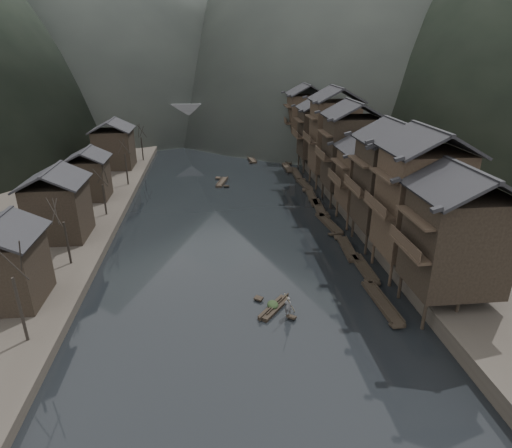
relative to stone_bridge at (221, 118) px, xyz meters
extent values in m
plane|color=black|center=(0.00, -72.00, -5.11)|extent=(300.00, 300.00, 0.00)
cube|color=#2D2823|center=(35.00, -32.00, -4.21)|extent=(40.00, 200.00, 1.80)
cube|color=#2D2823|center=(-35.00, -32.00, -4.51)|extent=(40.00, 200.00, 1.20)
cylinder|color=black|center=(14.20, -82.40, -3.81)|extent=(0.30, 0.30, 2.90)
cylinder|color=black|center=(14.20, -77.60, -3.81)|extent=(0.30, 0.30, 2.90)
cylinder|color=black|center=(16.95, -82.40, -3.81)|extent=(0.30, 0.30, 2.90)
cylinder|color=black|center=(16.95, -77.60, -3.81)|extent=(0.30, 0.30, 2.90)
cube|color=black|center=(17.30, -80.00, 1.62)|extent=(7.00, 6.00, 8.26)
cube|color=black|center=(13.30, -80.00, 1.21)|extent=(1.20, 5.70, 0.25)
cylinder|color=black|center=(14.20, -75.40, -3.81)|extent=(0.30, 0.30, 2.90)
cylinder|color=black|center=(14.20, -70.60, -3.81)|extent=(0.30, 0.30, 2.90)
cylinder|color=black|center=(16.95, -75.40, -3.81)|extent=(0.30, 0.30, 2.90)
cylinder|color=black|center=(16.95, -70.60, -3.81)|extent=(0.30, 0.30, 2.90)
cube|color=black|center=(17.30, -73.00, 2.58)|extent=(7.00, 6.00, 10.17)
cube|color=black|center=(13.30, -73.00, 2.07)|extent=(1.20, 5.70, 0.25)
cylinder|color=black|center=(14.20, -68.40, -3.81)|extent=(0.30, 0.30, 2.90)
cylinder|color=black|center=(14.20, -63.60, -3.81)|extent=(0.30, 0.30, 2.90)
cylinder|color=black|center=(16.95, -68.40, -3.81)|extent=(0.30, 0.30, 2.90)
cylinder|color=black|center=(16.95, -63.60, -3.81)|extent=(0.30, 0.30, 2.90)
cube|color=black|center=(17.30, -66.00, 2.32)|extent=(7.00, 6.00, 9.65)
cube|color=black|center=(13.30, -66.00, 1.83)|extent=(1.20, 5.70, 0.25)
cylinder|color=black|center=(14.20, -61.40, -3.81)|extent=(0.30, 0.30, 2.90)
cylinder|color=black|center=(14.20, -56.60, -3.81)|extent=(0.30, 0.30, 2.90)
cylinder|color=black|center=(16.95, -61.40, -3.81)|extent=(0.30, 0.30, 2.90)
cylinder|color=black|center=(16.95, -56.60, -3.81)|extent=(0.30, 0.30, 2.90)
cube|color=black|center=(17.30, -59.00, 1.02)|extent=(7.00, 6.00, 7.06)
cube|color=black|center=(13.30, -59.00, 0.67)|extent=(1.20, 5.70, 0.25)
cylinder|color=black|center=(14.20, -53.40, -3.81)|extent=(0.30, 0.30, 2.90)
cylinder|color=black|center=(14.20, -48.60, -3.81)|extent=(0.30, 0.30, 2.90)
cylinder|color=black|center=(16.95, -53.40, -3.81)|extent=(0.30, 0.30, 2.90)
cylinder|color=black|center=(16.95, -48.60, -3.81)|extent=(0.30, 0.30, 2.90)
cube|color=black|center=(17.30, -51.00, 2.51)|extent=(7.00, 6.00, 10.03)
cube|color=black|center=(13.30, -51.00, 2.00)|extent=(1.20, 5.70, 0.25)
cylinder|color=black|center=(14.20, -44.40, -3.81)|extent=(0.30, 0.30, 2.90)
cylinder|color=black|center=(14.20, -39.60, -3.81)|extent=(0.30, 0.30, 2.90)
cylinder|color=black|center=(16.95, -44.40, -3.81)|extent=(0.30, 0.30, 2.90)
cylinder|color=black|center=(16.95, -39.60, -3.81)|extent=(0.30, 0.30, 2.90)
cube|color=black|center=(17.30, -42.00, 3.09)|extent=(7.00, 6.00, 11.21)
cube|color=black|center=(13.30, -42.00, 2.53)|extent=(1.20, 5.70, 0.25)
cylinder|color=black|center=(14.20, -34.40, -3.81)|extent=(0.30, 0.30, 2.90)
cylinder|color=black|center=(14.20, -29.60, -3.81)|extent=(0.30, 0.30, 2.90)
cylinder|color=black|center=(16.95, -34.40, -3.81)|extent=(0.30, 0.30, 2.90)
cylinder|color=black|center=(16.95, -29.60, -3.81)|extent=(0.30, 0.30, 2.90)
cube|color=black|center=(17.30, -32.00, 1.80)|extent=(7.00, 6.00, 8.62)
cube|color=black|center=(13.30, -32.00, 1.37)|extent=(1.20, 5.70, 0.25)
cylinder|color=black|center=(14.20, -22.40, -3.81)|extent=(0.30, 0.30, 2.90)
cylinder|color=black|center=(14.20, -17.60, -3.81)|extent=(0.30, 0.30, 2.90)
cylinder|color=black|center=(16.95, -22.40, -3.81)|extent=(0.30, 0.30, 2.90)
cylinder|color=black|center=(16.95, -17.60, -3.81)|extent=(0.30, 0.30, 2.90)
cube|color=black|center=(17.30, -20.00, 2.46)|extent=(7.00, 6.00, 9.94)
cube|color=black|center=(13.30, -20.00, 1.97)|extent=(1.20, 5.70, 0.25)
cube|color=black|center=(-20.50, -76.00, -0.91)|extent=(5.50, 5.50, 6.00)
cube|color=black|center=(-20.50, -62.00, -0.66)|extent=(6.00, 6.00, 6.50)
cube|color=black|center=(-20.50, -48.00, -1.01)|extent=(5.00, 5.00, 5.80)
cube|color=black|center=(-20.50, -30.00, -0.51)|extent=(6.50, 6.50, 6.80)
cylinder|color=black|center=(-17.00, -81.82, -1.20)|extent=(0.24, 0.24, 5.42)
cylinder|color=black|center=(-17.00, -69.13, -1.61)|extent=(0.24, 0.24, 4.59)
cylinder|color=black|center=(-17.00, -55.09, -1.85)|extent=(0.24, 0.24, 4.11)
cylinder|color=black|center=(-17.00, -41.48, -1.39)|extent=(0.24, 0.24, 5.03)
cylinder|color=black|center=(-17.00, -25.27, -1.66)|extent=(0.24, 0.24, 4.50)
cube|color=black|center=(12.25, -78.47, -4.96)|extent=(1.39, 7.43, 0.30)
cube|color=black|center=(12.25, -78.47, -4.78)|extent=(1.44, 7.28, 0.10)
cube|color=black|center=(12.39, -74.93, -4.82)|extent=(0.97, 0.94, 0.36)
cube|color=black|center=(12.11, -82.02, -4.82)|extent=(0.97, 0.94, 0.36)
cube|color=black|center=(12.80, -72.08, -4.96)|extent=(1.11, 6.41, 0.30)
cube|color=black|center=(12.80, -72.08, -4.78)|extent=(1.17, 6.28, 0.10)
cube|color=black|center=(12.79, -69.01, -4.82)|extent=(0.94, 0.79, 0.34)
cube|color=black|center=(12.80, -75.16, -4.82)|extent=(0.94, 0.79, 0.34)
cube|color=black|center=(12.48, -67.19, -4.96)|extent=(1.51, 6.48, 0.30)
cube|color=black|center=(12.48, -67.19, -4.78)|extent=(1.56, 6.36, 0.10)
cube|color=black|center=(12.28, -64.11, -4.82)|extent=(0.98, 0.85, 0.34)
cube|color=black|center=(12.68, -70.26, -4.82)|extent=(0.98, 0.85, 0.34)
cube|color=black|center=(12.32, -59.56, -4.96)|extent=(1.97, 7.33, 0.30)
cube|color=black|center=(12.32, -59.56, -4.78)|extent=(2.00, 7.19, 0.10)
cube|color=black|center=(12.74, -56.11, -4.82)|extent=(1.04, 0.99, 0.36)
cube|color=black|center=(11.90, -63.02, -4.82)|extent=(1.04, 0.99, 0.36)
cube|color=black|center=(12.44, -53.54, -4.96)|extent=(1.62, 7.55, 0.30)
cube|color=black|center=(12.44, -53.54, -4.78)|extent=(1.66, 7.40, 0.10)
cube|color=black|center=(12.19, -49.96, -4.82)|extent=(1.00, 0.98, 0.36)
cube|color=black|center=(12.69, -57.13, -4.82)|extent=(1.00, 0.98, 0.36)
cube|color=black|center=(12.50, -48.91, -4.96)|extent=(1.63, 7.63, 0.30)
cube|color=black|center=(12.50, -48.91, -4.78)|extent=(1.67, 7.49, 0.10)
cube|color=black|center=(12.24, -45.28, -4.82)|extent=(1.00, 0.99, 0.37)
cube|color=black|center=(12.75, -52.53, -4.82)|extent=(1.00, 0.99, 0.37)
cube|color=black|center=(12.72, -42.33, -4.96)|extent=(1.73, 6.10, 0.30)
cube|color=black|center=(12.72, -42.33, -4.78)|extent=(1.77, 5.99, 0.10)
cube|color=black|center=(13.02, -39.45, -4.82)|extent=(1.01, 0.84, 0.33)
cube|color=black|center=(12.41, -45.20, -4.82)|extent=(1.01, 0.84, 0.33)
cube|color=black|center=(12.61, -35.18, -4.96)|extent=(1.23, 7.03, 0.30)
cube|color=black|center=(12.61, -35.18, -4.78)|extent=(1.28, 6.89, 0.10)
cube|color=black|center=(12.55, -31.82, -4.82)|extent=(0.95, 0.88, 0.35)
cube|color=black|center=(12.67, -38.55, -4.82)|extent=(0.95, 0.88, 0.35)
cube|color=black|center=(11.69, -31.18, -4.96)|extent=(1.21, 6.20, 0.30)
cube|color=black|center=(11.69, -31.18, -4.78)|extent=(1.26, 6.08, 0.10)
cube|color=black|center=(11.75, -28.21, -4.82)|extent=(0.95, 0.78, 0.33)
cube|color=black|center=(11.64, -34.14, -4.82)|extent=(0.95, 0.78, 0.33)
cube|color=black|center=(12.58, -25.08, -4.96)|extent=(1.11, 5.94, 0.30)
cube|color=black|center=(12.58, -25.08, -4.78)|extent=(1.17, 5.82, 0.10)
cube|color=black|center=(12.58, -22.22, -4.82)|extent=(0.94, 0.74, 0.32)
cube|color=black|center=(12.59, -27.93, -4.82)|extent=(0.94, 0.74, 0.32)
cube|color=black|center=(11.38, -17.76, -4.96)|extent=(1.44, 5.97, 0.30)
cube|color=black|center=(11.38, -17.76, -4.78)|extent=(1.49, 5.85, 0.10)
cube|color=black|center=(11.55, -14.92, -4.82)|extent=(0.98, 0.78, 0.32)
cube|color=black|center=(11.22, -20.59, -4.82)|extent=(0.98, 0.78, 0.32)
cube|color=black|center=(-1.08, -39.24, -4.96)|extent=(2.33, 5.38, 0.30)
cube|color=black|center=(-1.08, -39.24, -4.78)|extent=(2.35, 5.29, 0.10)
cube|color=black|center=(-1.74, -36.78, -4.82)|extent=(0.99, 0.86, 0.31)
cube|color=black|center=(-0.43, -41.70, -4.82)|extent=(0.99, 0.86, 0.31)
cube|color=black|center=(5.46, -23.99, -4.96)|extent=(1.67, 5.19, 0.30)
cube|color=black|center=(5.46, -23.99, -4.78)|extent=(1.71, 5.09, 0.10)
cube|color=black|center=(5.79, -21.57, -4.82)|extent=(0.93, 0.74, 0.30)
cube|color=black|center=(5.13, -26.42, -4.82)|extent=(0.93, 0.74, 0.30)
cube|color=#4C4C4F|center=(0.00, 0.00, 2.09)|extent=(40.00, 6.00, 1.60)
cube|color=#4C4C4F|center=(0.00, -2.70, 3.39)|extent=(40.00, 0.50, 1.00)
cube|color=#4C4C4F|center=(0.00, 2.70, 3.39)|extent=(40.00, 0.50, 1.00)
cube|color=#4C4C4F|center=(-14.00, 0.00, -1.91)|extent=(3.20, 6.00, 6.40)
cube|color=#4C4C4F|center=(-4.50, 0.00, -1.91)|extent=(3.20, 6.00, 6.40)
cube|color=#4C4C4F|center=(4.50, 0.00, -1.91)|extent=(3.20, 6.00, 6.40)
cube|color=#4C4C4F|center=(14.00, 0.00, -1.91)|extent=(3.20, 6.00, 6.40)
cube|color=black|center=(2.40, -78.30, -4.96)|extent=(3.32, 3.90, 0.30)
cube|color=black|center=(2.40, -78.30, -4.78)|extent=(3.31, 3.86, 0.10)
cube|color=black|center=(1.15, -76.70, -4.82)|extent=(0.94, 0.90, 0.28)
cube|color=black|center=(3.64, -79.89, -4.82)|extent=(0.94, 0.90, 0.28)
ellipsoid|color=black|center=(2.27, -78.13, -4.38)|extent=(1.01, 1.32, 0.61)
imported|color=#4E4F50|center=(3.38, -79.56, -3.79)|extent=(0.77, 0.66, 1.79)
cylinder|color=#8C7A51|center=(3.58, -79.56, -1.26)|extent=(1.43, 1.86, 3.27)
camera|label=1|loc=(-2.57, -110.30, 16.54)|focal=30.00mm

